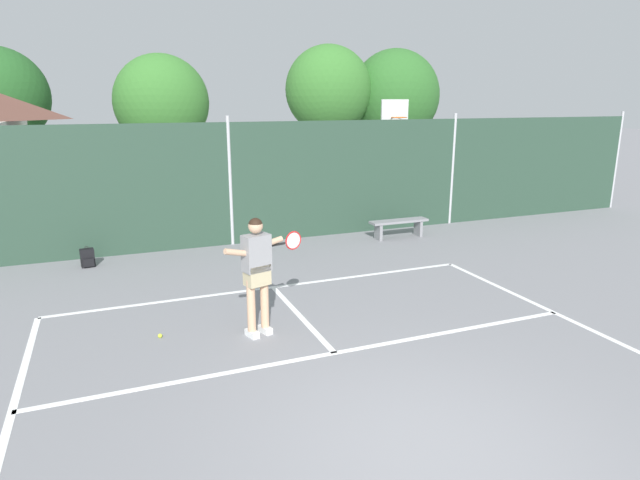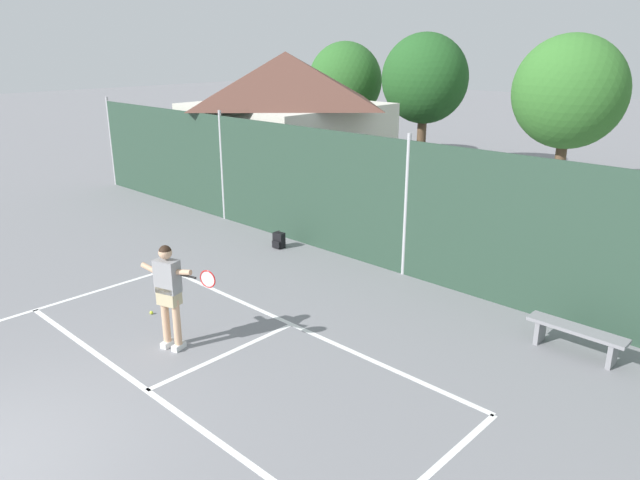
# 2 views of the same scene
# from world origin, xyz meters

# --- Properties ---
(ground_plane) EXTENTS (120.00, 120.00, 0.00)m
(ground_plane) POSITION_xyz_m (0.00, 0.00, 0.00)
(ground_plane) COLOR gray
(court_markings) EXTENTS (8.30, 11.10, 0.01)m
(court_markings) POSITION_xyz_m (0.00, 0.65, 0.00)
(court_markings) COLOR white
(court_markings) RESTS_ON ground
(chainlink_fence) EXTENTS (26.09, 0.09, 3.17)m
(chainlink_fence) POSITION_xyz_m (0.00, 9.00, 1.51)
(chainlink_fence) COLOR #284233
(chainlink_fence) RESTS_ON ground
(basketball_hoop) EXTENTS (0.90, 0.67, 3.55)m
(basketball_hoop) POSITION_xyz_m (5.44, 10.62, 2.31)
(basketball_hoop) COLOR #284CB2
(basketball_hoop) RESTS_ON ground
(treeline_backdrop) EXTENTS (23.93, 3.77, 5.89)m
(treeline_backdrop) POSITION_xyz_m (1.80, 18.62, 3.66)
(treeline_backdrop) COLOR brown
(treeline_backdrop) RESTS_ON ground
(tennis_player) EXTENTS (1.36, 0.56, 1.85)m
(tennis_player) POSITION_xyz_m (-0.83, 3.50, 1.11)
(tennis_player) COLOR silver
(tennis_player) RESTS_ON ground
(tennis_ball) EXTENTS (0.07, 0.07, 0.07)m
(tennis_ball) POSITION_xyz_m (-2.28, 3.94, 0.03)
(tennis_ball) COLOR #CCE033
(tennis_ball) RESTS_ON ground
(backpack_black) EXTENTS (0.30, 0.27, 0.46)m
(backpack_black) POSITION_xyz_m (-3.36, 8.28, 0.19)
(backpack_black) COLOR black
(backpack_black) RESTS_ON ground
(courtside_bench) EXTENTS (1.60, 0.36, 0.48)m
(courtside_bench) POSITION_xyz_m (4.22, 8.01, 0.36)
(courtside_bench) COLOR gray
(courtside_bench) RESTS_ON ground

